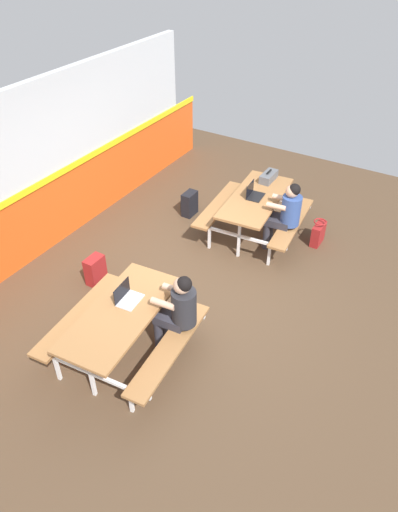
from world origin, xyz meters
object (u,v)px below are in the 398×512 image
at_px(picnic_table_right, 255,206).
at_px(picnic_table_left, 122,322).
at_px(backpack_dark, 189,204).
at_px(student_further, 286,212).
at_px(student_nearer, 178,308).
at_px(laptop_dark, 254,194).
at_px(tote_bag_bright, 318,233).
at_px(toolbox_grey, 269,177).
at_px(laptop_silver, 127,297).
at_px(satchel_spare, 95,270).

bearing_deg(picnic_table_right, picnic_table_left, 176.24).
bearing_deg(backpack_dark, student_further, -93.60).
xyz_separation_m(picnic_table_right, student_further, (-0.12, -0.57, 0.13)).
relative_size(student_nearer, student_further, 1.00).
relative_size(picnic_table_left, laptop_dark, 5.17).
height_order(student_nearer, tote_bag_bright, student_nearer).
distance_m(student_further, toolbox_grey, 0.96).
xyz_separation_m(student_nearer, laptop_dark, (2.76, 0.35, 0.08)).
relative_size(laptop_silver, laptop_dark, 1.00).
bearing_deg(student_further, student_nearer, 174.41).
relative_size(picnic_table_left, satchel_spare, 3.98).
distance_m(laptop_silver, backpack_dark, 3.21).
relative_size(student_further, backpack_dark, 2.74).
xyz_separation_m(laptop_silver, satchel_spare, (0.69, 1.20, -0.57)).
relative_size(laptop_silver, tote_bag_bright, 0.79).
bearing_deg(laptop_dark, satchel_spare, 148.21).
xyz_separation_m(picnic_table_right, laptop_silver, (-2.99, 0.27, 0.21)).
relative_size(student_nearer, toolbox_grey, 3.02).
relative_size(student_further, tote_bag_bright, 2.81).
distance_m(picnic_table_right, laptop_dark, 0.22).
bearing_deg(picnic_table_left, laptop_silver, 15.33).
height_order(student_further, tote_bag_bright, student_further).
xyz_separation_m(picnic_table_left, satchel_spare, (0.89, 1.25, -0.36)).
xyz_separation_m(backpack_dark, tote_bag_bright, (0.33, -2.28, -0.02)).
distance_m(laptop_silver, laptop_dark, 3.00).
distance_m(picnic_table_right, laptop_silver, 3.01).
height_order(laptop_silver, toolbox_grey, laptop_silver).
bearing_deg(laptop_dark, picnic_table_right, -78.57).
bearing_deg(laptop_dark, student_further, -100.29).
xyz_separation_m(picnic_table_right, toolbox_grey, (0.61, 0.05, 0.24)).
height_order(picnic_table_left, picnic_table_right, same).
distance_m(picnic_table_left, student_nearer, 0.69).
bearing_deg(student_further, picnic_table_left, 165.80).
relative_size(backpack_dark, satchel_spare, 1.00).
relative_size(student_further, toolbox_grey, 3.02).
distance_m(toolbox_grey, satchel_spare, 3.29).
height_order(picnic_table_left, backpack_dark, picnic_table_left).
xyz_separation_m(picnic_table_left, backpack_dark, (3.20, 1.06, -0.36)).
distance_m(toolbox_grey, tote_bag_bright, 1.27).
relative_size(picnic_table_right, backpack_dark, 3.98).
distance_m(student_further, backpack_dark, 1.90).
bearing_deg(satchel_spare, backpack_dark, -4.87).
relative_size(picnic_table_right, laptop_dark, 5.17).
height_order(picnic_table_right, student_nearer, student_nearer).
bearing_deg(satchel_spare, picnic_table_left, -125.41).
distance_m(student_further, laptop_silver, 3.00).
xyz_separation_m(laptop_dark, satchel_spare, (-2.30, 1.43, -0.57)).
distance_m(student_further, tote_bag_bright, 0.81).
relative_size(student_further, laptop_silver, 3.56).
height_order(backpack_dark, satchel_spare, same).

